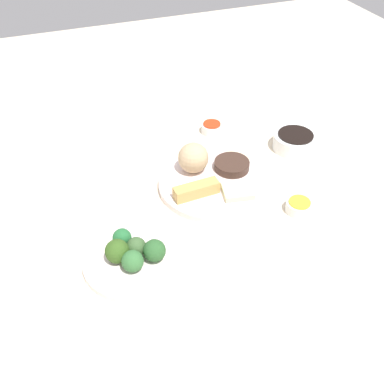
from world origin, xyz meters
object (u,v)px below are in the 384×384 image
Objects in this scene: soy_sauce_bowl at (295,142)px; sauce_ramekin_sweet_and_sour at (212,128)px; sauce_ramekin_hot_mustard at (299,207)px; broccoli_plate at (133,261)px; main_plate at (214,184)px.

soy_sauce_bowl is 0.23m from sauce_ramekin_sweet_and_sour.
sauce_ramekin_hot_mustard is at bearing 62.17° from soy_sauce_bowl.
broccoli_plate is 0.50m from sauce_ramekin_sweet_and_sour.
soy_sauce_bowl reaches higher than broccoli_plate.
broccoli_plate is 0.38m from sauce_ramekin_hot_mustard.
main_plate is 4.37× the size of sauce_ramekin_hot_mustard.
broccoli_plate is at bearing 49.79° from sauce_ramekin_sweet_and_sour.
main_plate is at bearing -45.49° from sauce_ramekin_hot_mustard.
sauce_ramekin_hot_mustard is (-0.14, 0.14, 0.00)m from main_plate.
sauce_ramekin_hot_mustard is at bearing 98.79° from sauce_ramekin_sweet_and_sour.
main_plate is at bearing 16.05° from soy_sauce_bowl.
sauce_ramekin_hot_mustard is (0.11, 0.22, -0.01)m from soy_sauce_bowl.
main_plate reaches higher than broccoli_plate.
soy_sauce_bowl reaches higher than sauce_ramekin_hot_mustard.
broccoli_plate is 1.76× the size of soy_sauce_bowl.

